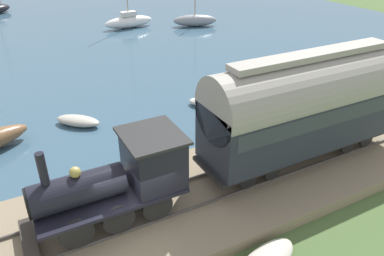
% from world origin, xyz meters
% --- Properties ---
extents(ground_plane, '(200.00, 200.00, 0.00)m').
position_xyz_m(ground_plane, '(0.00, 0.00, 0.00)').
color(ground_plane, '#476033').
extents(harbor_water, '(80.00, 80.00, 0.01)m').
position_xyz_m(harbor_water, '(43.84, 0.00, 0.00)').
color(harbor_water, '#38566B').
rests_on(harbor_water, ground).
extents(rail_embankment, '(5.82, 56.00, 0.61)m').
position_xyz_m(rail_embankment, '(0.63, 0.00, 0.24)').
color(rail_embankment, '#84755B').
rests_on(rail_embankment, ground).
extents(steam_locomotive, '(2.19, 5.48, 3.17)m').
position_xyz_m(steam_locomotive, '(0.63, 0.20, 2.23)').
color(steam_locomotive, black).
rests_on(steam_locomotive, rail_embankment).
extents(passenger_coach, '(2.57, 9.25, 4.67)m').
position_xyz_m(passenger_coach, '(0.63, -7.63, 3.14)').
color(passenger_coach, black).
rests_on(passenger_coach, rail_embankment).
extents(sailboat_white, '(1.79, 5.36, 8.93)m').
position_xyz_m(sailboat_white, '(28.56, -9.76, 0.70)').
color(sailboat_white, white).
rests_on(sailboat_white, harbor_water).
extents(sailboat_gray, '(2.96, 4.79, 5.32)m').
position_xyz_m(sailboat_gray, '(25.93, -16.17, 0.62)').
color(sailboat_gray, gray).
rests_on(sailboat_gray, harbor_water).
extents(rowboat_off_pier, '(2.44, 2.48, 0.51)m').
position_xyz_m(rowboat_off_pier, '(9.19, -0.03, 0.26)').
color(rowboat_off_pier, '#B7B2A3').
rests_on(rowboat_off_pier, harbor_water).
extents(rowboat_near_shore, '(2.35, 2.25, 0.45)m').
position_xyz_m(rowboat_near_shore, '(7.99, -7.31, 0.23)').
color(rowboat_near_shore, beige).
rests_on(rowboat_near_shore, harbor_water).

